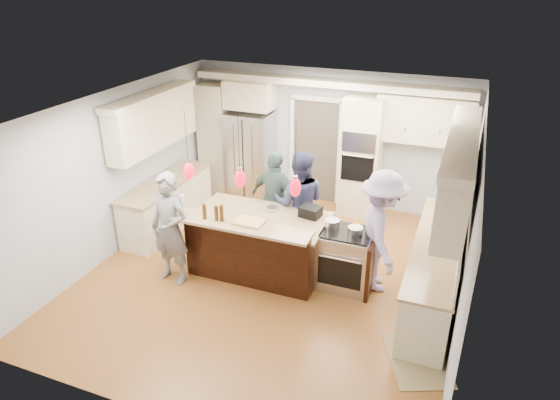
{
  "coord_description": "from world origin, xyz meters",
  "views": [
    {
      "loc": [
        2.54,
        -6.16,
        4.43
      ],
      "look_at": [
        0.0,
        0.35,
        1.15
      ],
      "focal_mm": 32.0,
      "sensor_mm": 36.0,
      "label": 1
    }
  ],
  "objects_px": {
    "kitchen_island": "(259,243)",
    "person_far_left": "(299,203)",
    "person_bar_end": "(170,229)",
    "island_range": "(347,259)",
    "refrigerator": "(250,155)"
  },
  "relations": [
    {
      "from": "kitchen_island",
      "to": "person_far_left",
      "type": "distance_m",
      "value": 0.96
    },
    {
      "from": "refrigerator",
      "to": "person_far_left",
      "type": "xyz_separation_m",
      "value": [
        1.7,
        -1.79,
        -0.0
      ]
    },
    {
      "from": "person_bar_end",
      "to": "person_far_left",
      "type": "bearing_deg",
      "value": 53.27
    },
    {
      "from": "person_far_left",
      "to": "refrigerator",
      "type": "bearing_deg",
      "value": -59.68
    },
    {
      "from": "kitchen_island",
      "to": "person_bar_end",
      "type": "xyz_separation_m",
      "value": [
        -1.12,
        -0.73,
        0.4
      ]
    },
    {
      "from": "person_bar_end",
      "to": "island_range",
      "type": "bearing_deg",
      "value": 26.07
    },
    {
      "from": "refrigerator",
      "to": "kitchen_island",
      "type": "xyz_separation_m",
      "value": [
        1.3,
        -2.57,
        -0.41
      ]
    },
    {
      "from": "kitchen_island",
      "to": "person_bar_end",
      "type": "height_order",
      "value": "person_bar_end"
    },
    {
      "from": "kitchen_island",
      "to": "person_bar_end",
      "type": "distance_m",
      "value": 1.4
    },
    {
      "from": "kitchen_island",
      "to": "person_far_left",
      "type": "relative_size",
      "value": 1.17
    },
    {
      "from": "kitchen_island",
      "to": "person_far_left",
      "type": "xyz_separation_m",
      "value": [
        0.39,
        0.78,
        0.41
      ]
    },
    {
      "from": "island_range",
      "to": "kitchen_island",
      "type": "bearing_deg",
      "value": -176.94
    },
    {
      "from": "island_range",
      "to": "person_far_left",
      "type": "xyz_separation_m",
      "value": [
        -1.01,
        0.7,
        0.44
      ]
    },
    {
      "from": "refrigerator",
      "to": "island_range",
      "type": "xyz_separation_m",
      "value": [
        2.71,
        -2.49,
        -0.44
      ]
    },
    {
      "from": "refrigerator",
      "to": "person_far_left",
      "type": "height_order",
      "value": "same"
    }
  ]
}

